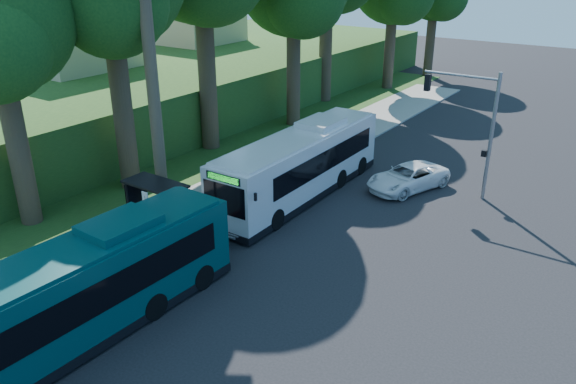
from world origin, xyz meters
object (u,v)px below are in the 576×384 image
Objects in this scene: white_bus at (301,163)px; teal_bus at (79,291)px; bus_shelter at (155,195)px; pickup at (408,177)px.

white_bus reaches higher than teal_bus.
bus_shelter is 0.24× the size of white_bus.
pickup is (8.05, 11.74, -1.09)m from bus_shelter.
teal_bus is (4.14, -7.34, 0.04)m from bus_shelter.
teal_bus reaches higher than bus_shelter.
white_bus is at bearing -117.57° from pickup.
pickup is at bearing 55.55° from bus_shelter.
bus_shelter is 0.62× the size of pickup.
white_bus is at bearing 65.13° from bus_shelter.
white_bus is 1.02× the size of teal_bus.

